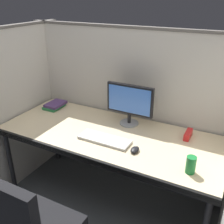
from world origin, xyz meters
name	(u,v)px	position (x,y,z in m)	size (l,w,h in m)	color
ground_plane	(94,222)	(0.00, 0.00, 0.00)	(8.00, 8.00, 0.00)	#4C5156
cubicle_partition_rear	(131,109)	(0.00, 0.74, 0.79)	(2.21, 0.06, 1.57)	beige
cubicle_partition_left	(15,110)	(-0.99, 0.20, 0.79)	(0.06, 1.41, 1.57)	beige
desk	(109,139)	(0.00, 0.29, 0.69)	(1.90, 0.80, 0.74)	beige
monitor_center	(130,102)	(0.08, 0.54, 0.96)	(0.43, 0.17, 0.37)	gray
keyboard_main	(104,139)	(0.02, 0.18, 0.75)	(0.43, 0.15, 0.02)	silver
computer_mouse	(135,150)	(0.30, 0.14, 0.76)	(0.06, 0.10, 0.04)	black
soda_can	(191,165)	(0.73, 0.08, 0.80)	(0.07, 0.07, 0.12)	#197233
book_stack	(55,105)	(-0.76, 0.52, 0.77)	(0.16, 0.22, 0.05)	#26723F
red_stapler	(188,135)	(0.61, 0.54, 0.77)	(0.04, 0.15, 0.06)	red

